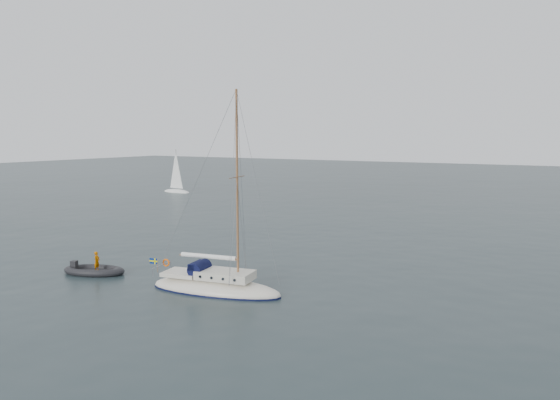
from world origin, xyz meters
The scene contains 5 objects.
ground centered at (0.00, 0.00, 0.00)m, with size 300.00×300.00×0.00m, color black.
sailboat centered at (-2.71, -2.12, 0.93)m, with size 8.63×2.59×12.28m.
dinghy centered at (-5.04, -2.06, 0.19)m, with size 3.07×1.39×0.44m.
rib centered at (-12.23, -2.86, 0.25)m, with size 4.26×1.94×1.54m.
distant_yacht_a centered at (-41.51, 39.22, 3.12)m, with size 5.50×2.94×7.29m.
Camera 1 is at (16.31, -27.25, 9.24)m, focal length 35.00 mm.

